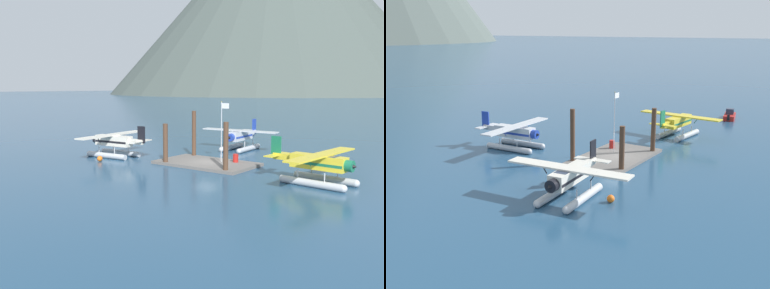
% 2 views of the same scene
% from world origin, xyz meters
% --- Properties ---
extents(ground_plane, '(1200.00, 1200.00, 0.00)m').
position_xyz_m(ground_plane, '(0.00, 0.00, 0.00)').
color(ground_plane, navy).
extents(dock_platform, '(10.43, 6.14, 0.30)m').
position_xyz_m(dock_platform, '(0.00, 0.00, 0.15)').
color(dock_platform, '#66605B').
rests_on(dock_platform, ground).
extents(piling_near_left, '(0.51, 0.51, 4.39)m').
position_xyz_m(piling_near_left, '(-3.49, -2.65, 2.20)').
color(piling_near_left, '#4C3323').
rests_on(piling_near_left, ground).
extents(piling_near_right, '(0.50, 0.50, 4.94)m').
position_xyz_m(piling_near_right, '(3.99, -2.48, 2.47)').
color(piling_near_right, '#4C3323').
rests_on(piling_near_right, ground).
extents(piling_far_left, '(0.47, 0.47, 5.50)m').
position_xyz_m(piling_far_left, '(-3.73, 2.70, 2.75)').
color(piling_far_left, '#4C3323').
rests_on(piling_far_left, ground).
extents(flagpole, '(0.95, 0.10, 6.44)m').
position_xyz_m(flagpole, '(1.44, 0.81, 4.28)').
color(flagpole, silver).
rests_on(flagpole, dock_platform).
extents(fuel_drum, '(0.62, 0.62, 0.88)m').
position_xyz_m(fuel_drum, '(2.56, 1.72, 0.74)').
color(fuel_drum, '#AD1E19').
rests_on(fuel_drum, dock_platform).
extents(mooring_buoy, '(0.62, 0.62, 0.62)m').
position_xyz_m(mooring_buoy, '(-10.70, -5.53, 0.31)').
color(mooring_buoy, orange).
rests_on(mooring_buoy, ground).
extents(mountain_ridge_centre_peak, '(358.27, 358.27, 202.33)m').
position_xyz_m(mountain_ridge_centre_peak, '(-191.13, 399.12, 101.16)').
color(mountain_ridge_centre_peak, '#424C47').
rests_on(mountain_ridge_centre_peak, ground).
extents(seaplane_silver_bow_left, '(10.47, 7.97, 3.84)m').
position_xyz_m(seaplane_silver_bow_left, '(-2.55, 11.20, 1.58)').
color(seaplane_silver_bow_left, '#B7BABF').
rests_on(seaplane_silver_bow_left, ground).
extents(seaplane_yellow_stbd_aft, '(7.96, 10.49, 3.84)m').
position_xyz_m(seaplane_yellow_stbd_aft, '(12.96, -1.89, 1.58)').
color(seaplane_yellow_stbd_aft, '#B7BABF').
rests_on(seaplane_yellow_stbd_aft, ground).
extents(seaplane_cream_port_aft, '(7.96, 10.49, 3.84)m').
position_xyz_m(seaplane_cream_port_aft, '(-11.79, -2.44, 1.58)').
color(seaplane_cream_port_aft, '#B7BABF').
rests_on(seaplane_cream_port_aft, ground).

